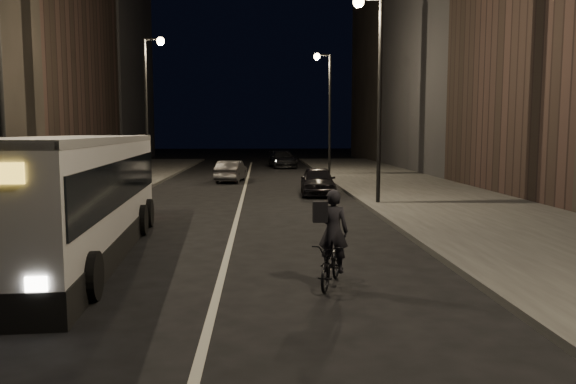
{
  "coord_description": "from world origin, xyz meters",
  "views": [
    {
      "loc": [
        0.81,
        -10.4,
        3.02
      ],
      "look_at": [
        1.52,
        3.65,
        1.5
      ],
      "focal_mm": 35.0,
      "sensor_mm": 36.0,
      "label": 1
    }
  ],
  "objects": [
    {
      "name": "streetlight_right_far",
      "position": [
        5.33,
        28.0,
        5.36
      ],
      "size": [
        1.2,
        0.44,
        8.12
      ],
      "color": "black",
      "rests_on": "sidewalk_right"
    },
    {
      "name": "streetlight_left_near",
      "position": [
        -5.33,
        4.0,
        5.36
      ],
      "size": [
        1.2,
        0.44,
        8.12
      ],
      "color": "black",
      "rests_on": "sidewalk_left"
    },
    {
      "name": "car_far",
      "position": [
        2.72,
        36.71,
        0.71
      ],
      "size": [
        2.49,
        5.06,
        1.42
      ],
      "primitive_type": "imported",
      "rotation": [
        0.0,
        0.0,
        0.11
      ],
      "color": "black",
      "rests_on": "ground"
    },
    {
      "name": "ground",
      "position": [
        0.0,
        0.0,
        0.0
      ],
      "size": [
        180.0,
        180.0,
        0.0
      ],
      "primitive_type": "plane",
      "color": "black",
      "rests_on": "ground"
    },
    {
      "name": "cyclist_on_bicycle",
      "position": [
        2.2,
        0.26,
        0.64
      ],
      "size": [
        1.07,
        1.77,
        1.93
      ],
      "rotation": [
        0.0,
        0.0,
        -0.31
      ],
      "color": "black",
      "rests_on": "ground"
    },
    {
      "name": "building_row_right",
      "position": [
        16.0,
        27.5,
        10.5
      ],
      "size": [
        8.0,
        61.0,
        21.0
      ],
      "primitive_type": "cube",
      "color": "black",
      "rests_on": "ground"
    },
    {
      "name": "building_row_left",
      "position": [
        -16.0,
        28.5,
        11.0
      ],
      "size": [
        8.0,
        61.0,
        22.0
      ],
      "primitive_type": "cube",
      "color": "black",
      "rests_on": "ground"
    },
    {
      "name": "streetlight_left_far",
      "position": [
        -5.33,
        22.0,
        5.36
      ],
      "size": [
        1.2,
        0.44,
        8.12
      ],
      "color": "black",
      "rests_on": "sidewalk_left"
    },
    {
      "name": "city_bus",
      "position": [
        -3.6,
        3.23,
        1.58
      ],
      "size": [
        3.09,
        10.88,
        2.9
      ],
      "rotation": [
        0.0,
        0.0,
        0.07
      ],
      "color": "silver",
      "rests_on": "ground"
    },
    {
      "name": "streetlight_right_mid",
      "position": [
        5.33,
        12.0,
        5.36
      ],
      "size": [
        1.2,
        0.44,
        8.12
      ],
      "color": "black",
      "rests_on": "sidewalk_right"
    },
    {
      "name": "sidewalk_left",
      "position": [
        -8.5,
        14.0,
        0.08
      ],
      "size": [
        7.0,
        70.0,
        0.16
      ],
      "primitive_type": "cube",
      "color": "#333331",
      "rests_on": "ground"
    },
    {
      "name": "car_near",
      "position": [
        3.57,
        16.13,
        0.68
      ],
      "size": [
        1.82,
        4.06,
        1.36
      ],
      "primitive_type": "imported",
      "rotation": [
        0.0,
        0.0,
        -0.06
      ],
      "color": "black",
      "rests_on": "ground"
    },
    {
      "name": "car_mid",
      "position": [
        -0.92,
        23.52,
        0.64
      ],
      "size": [
        1.85,
        4.03,
        1.28
      ],
      "primitive_type": "imported",
      "rotation": [
        0.0,
        0.0,
        3.01
      ],
      "color": "#303032",
      "rests_on": "ground"
    },
    {
      "name": "sidewalk_right",
      "position": [
        8.5,
        14.0,
        0.08
      ],
      "size": [
        7.0,
        70.0,
        0.16
      ],
      "primitive_type": "cube",
      "color": "#333331",
      "rests_on": "ground"
    }
  ]
}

